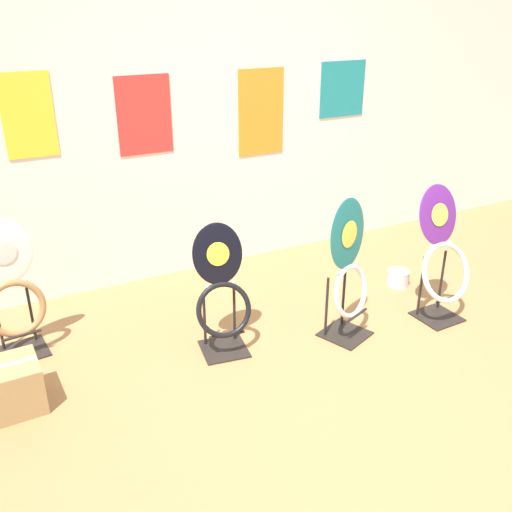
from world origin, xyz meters
The scene contains 8 objects.
ground_plane centered at (0.00, 0.00, 0.00)m, with size 14.00×14.00×0.00m, color #A37547.
wall_back centered at (0.00, 2.20, 1.30)m, with size 8.00×0.07×2.60m.
toilet_seat_display_jazz_black centered at (-0.53, 0.99, 0.38)m, with size 0.37×0.34×0.81m.
toilet_seat_display_teal_sax centered at (0.25, 0.77, 0.46)m, with size 0.39×0.36×0.94m.
toilet_seat_display_white_plain centered at (-1.66, 1.53, 0.41)m, with size 0.37×0.30×0.88m.
toilet_seat_display_purple_note centered at (0.95, 0.68, 0.45)m, with size 0.42×0.33×0.92m.
paint_can centered at (1.04, 1.16, 0.07)m, with size 0.17×0.17×0.13m.
storage_box centered at (-1.83, 0.99, 0.14)m, with size 0.43×0.31×0.28m.
Camera 1 is at (-1.76, -1.82, 2.04)m, focal length 40.00 mm.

